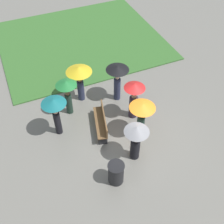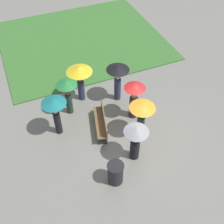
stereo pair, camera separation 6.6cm
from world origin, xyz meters
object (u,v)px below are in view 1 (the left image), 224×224
crowd_person_orange (142,112)px  crowd_person_red (134,96)px  crowd_person_grey (136,137)px  crowd_person_black (117,76)px  crowd_person_yellow (79,75)px  crowd_person_teal (55,109)px  crowd_person_green (67,91)px  park_bench (102,121)px  trash_bin (116,173)px

crowd_person_orange → crowd_person_red: size_ratio=0.93×
crowd_person_orange → crowd_person_grey: (1.00, -0.75, -0.08)m
crowd_person_black → crowd_person_red: size_ratio=1.02×
crowd_person_grey → crowd_person_yellow: 4.17m
crowd_person_red → crowd_person_teal: (-0.37, -3.37, 0.23)m
crowd_person_grey → crowd_person_teal: bearing=39.7°
crowd_person_grey → crowd_person_green: (-3.42, -1.65, 0.10)m
crowd_person_grey → park_bench: bearing=13.9°
trash_bin → crowd_person_green: 4.24m
trash_bin → crowd_person_grey: bearing=122.0°
crowd_person_red → crowd_person_yellow: crowd_person_red is taller
crowd_person_grey → crowd_person_black: crowd_person_black is taller
crowd_person_yellow → crowd_person_green: bearing=29.2°
crowd_person_black → crowd_person_orange: bearing=177.9°
crowd_person_orange → crowd_person_green: crowd_person_green is taller
crowd_person_green → crowd_person_red: 2.92m
crowd_person_green → crowd_person_yellow: size_ratio=0.98×
crowd_person_red → trash_bin: bearing=-0.5°
crowd_person_grey → crowd_person_black: size_ratio=0.93×
crowd_person_orange → crowd_person_teal: crowd_person_teal is taller
crowd_person_orange → crowd_person_black: 2.42m
crowd_person_red → crowd_person_teal: size_ratio=0.98×
park_bench → trash_bin: trash_bin is taller
crowd_person_grey → crowd_person_yellow: crowd_person_yellow is taller
crowd_person_orange → crowd_person_black: crowd_person_black is taller
crowd_person_grey → trash_bin: bearing=116.6°
crowd_person_black → crowd_person_green: size_ratio=1.05×
crowd_person_green → crowd_person_teal: (0.99, -0.79, 0.12)m
crowd_person_green → crowd_person_yellow: 1.04m
crowd_person_grey → crowd_person_black: (-3.42, 0.74, 0.18)m
park_bench → crowd_person_grey: (1.88, 0.66, 0.75)m
crowd_person_black → crowd_person_green: bearing=87.6°
crowd_person_orange → park_bench: bearing=8.0°
crowd_person_black → park_bench: bearing=135.3°
crowd_person_black → crowd_person_green: (-0.00, -2.39, -0.08)m
crowd_person_orange → crowd_person_red: 1.09m
crowd_person_orange → crowd_person_teal: size_ratio=0.91×
crowd_person_grey → crowd_person_red: size_ratio=0.94×
crowd_person_teal → crowd_person_yellow: crowd_person_teal is taller
park_bench → crowd_person_red: size_ratio=1.00×
crowd_person_orange → crowd_person_green: (-2.42, -2.41, 0.02)m
crowd_person_yellow → crowd_person_grey: bearing=91.8°
trash_bin → crowd_person_yellow: crowd_person_yellow is taller
trash_bin → crowd_person_red: 3.52m
trash_bin → crowd_person_black: (-4.12, 1.87, 0.91)m
park_bench → trash_bin: 2.62m
park_bench → crowd_person_teal: crowd_person_teal is taller
crowd_person_green → crowd_person_teal: crowd_person_teal is taller
crowd_person_yellow → crowd_person_black: bearing=147.6°
crowd_person_teal → crowd_person_red: bearing=-136.9°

